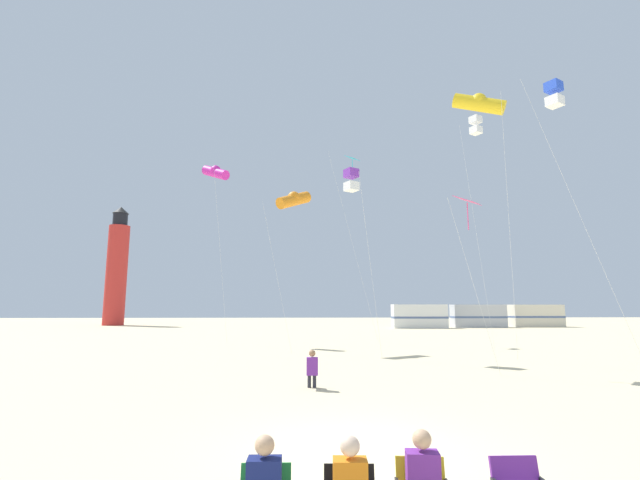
{
  "coord_description": "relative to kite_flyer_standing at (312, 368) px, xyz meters",
  "views": [
    {
      "loc": [
        -1.06,
        -7.84,
        2.42
      ],
      "look_at": [
        -0.25,
        8.77,
        4.99
      ],
      "focal_mm": 24.62,
      "sensor_mm": 36.0,
      "label": 1
    }
  ],
  "objects": [
    {
      "name": "ground",
      "position": [
        0.63,
        -5.84,
        -0.61
      ],
      "size": [
        200.0,
        200.0,
        0.0
      ],
      "primitive_type": "plane",
      "color": "beige"
    },
    {
      "name": "kite_flyer_standing",
      "position": [
        0.0,
        0.0,
        0.0
      ],
      "size": [
        0.34,
        0.51,
        1.16
      ],
      "rotation": [
        0.0,
        0.0,
        3.13
      ],
      "color": "#722D99",
      "rests_on": "ground"
    },
    {
      "name": "kite_diamond_rainbow",
      "position": [
        6.29,
        3.09,
        5.83
      ],
      "size": [
        1.6,
        1.6,
        6.88
      ],
      "color": "silver",
      "rests_on": "ground"
    },
    {
      "name": "kite_tube_gold",
      "position": [
        8.24,
        5.91,
        11.61
      ],
      "size": [
        2.61,
        2.19,
        12.93
      ],
      "color": "silver",
      "rests_on": "ground"
    },
    {
      "name": "kite_box_white",
      "position": [
        10.74,
        12.17,
        13.23
      ],
      "size": [
        1.44,
        1.44,
        14.45
      ],
      "color": "silver",
      "rests_on": "ground"
    },
    {
      "name": "kite_box_blue",
      "position": [
        11.02,
        4.28,
        11.29
      ],
      "size": [
        3.47,
        2.63,
        12.51
      ],
      "color": "silver",
      "rests_on": "ground"
    },
    {
      "name": "kite_box_violet",
      "position": [
        2.24,
        7.94,
        8.27
      ],
      "size": [
        1.85,
        1.85,
        9.47
      ],
      "color": "silver",
      "rests_on": "ground"
    },
    {
      "name": "kite_diamond_cyan",
      "position": [
        3.53,
        17.81,
        12.25
      ],
      "size": [
        3.35,
        2.55,
        13.81
      ],
      "color": "silver",
      "rests_on": "ground"
    },
    {
      "name": "kite_tube_orange",
      "position": [
        -0.75,
        12.03,
        8.24
      ],
      "size": [
        3.03,
        3.04,
        9.56
      ],
      "color": "silver",
      "rests_on": "ground"
    },
    {
      "name": "kite_tube_magenta",
      "position": [
        -6.5,
        17.23,
        11.51
      ],
      "size": [
        2.38,
        2.27,
        12.83
      ],
      "color": "silver",
      "rests_on": "ground"
    },
    {
      "name": "lighthouse_distant",
      "position": [
        -26.08,
        49.32,
        7.22
      ],
      "size": [
        2.8,
        2.8,
        16.8
      ],
      "color": "red",
      "rests_on": "ground"
    },
    {
      "name": "rv_van_white",
      "position": [
        14.09,
        39.16,
        0.78
      ],
      "size": [
        6.53,
        2.6,
        2.8
      ],
      "rotation": [
        0.0,
        0.0,
        -0.04
      ],
      "color": "white",
      "rests_on": "ground"
    },
    {
      "name": "rv_van_silver",
      "position": [
        21.97,
        40.71,
        0.78
      ],
      "size": [
        6.57,
        2.71,
        2.8
      ],
      "rotation": [
        0.0,
        0.0,
        -0.06
      ],
      "color": "#B7BABF",
      "rests_on": "ground"
    },
    {
      "name": "rv_van_cream",
      "position": [
        29.91,
        41.73,
        0.78
      ],
      "size": [
        6.47,
        2.42,
        2.8
      ],
      "rotation": [
        0.0,
        0.0,
        -0.01
      ],
      "color": "beige",
      "rests_on": "ground"
    }
  ]
}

